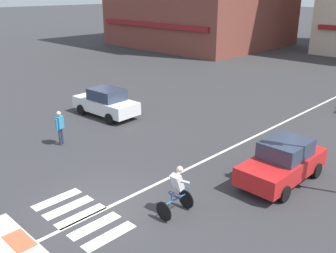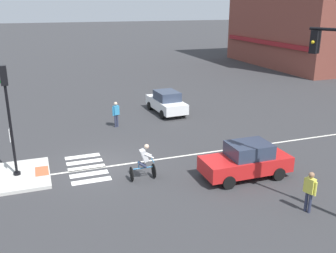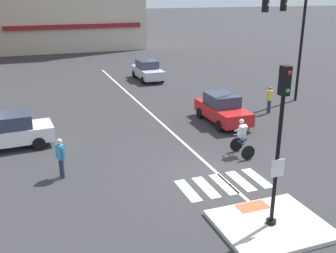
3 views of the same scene
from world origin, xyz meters
The scene contains 15 objects.
ground_plane centered at (0.00, 0.00, 0.00)m, with size 300.00×300.00×0.00m, color #333335.
traffic_island centered at (0.00, -3.90, 0.07)m, with size 3.39×2.87×0.15m, color beige.
tactile_pad_front centered at (0.00, -2.81, 0.15)m, with size 1.10×0.60×0.01m, color #DB5B38.
signal_pole centered at (0.00, -3.91, 3.17)m, with size 0.44×0.38×5.02m.
crosswalk_stripe_a centered at (-1.52, -0.73, 0.00)m, with size 0.44×1.80×0.01m, color silver.
crosswalk_stripe_b centered at (-0.76, -0.73, 0.00)m, with size 0.44×1.80×0.01m, color silver.
crosswalk_stripe_c centered at (0.00, -0.73, 0.00)m, with size 0.44×1.80×0.01m, color silver.
crosswalk_stripe_d centered at (0.76, -0.73, 0.00)m, with size 0.44×1.80×0.01m, color silver.
crosswalk_stripe_e centered at (1.52, -0.73, 0.00)m, with size 0.44×1.80×0.01m, color silver.
lane_centre_line centered at (0.21, 10.00, 0.00)m, with size 0.14×28.00×0.01m, color silver.
car_white_cross_left centered at (-7.81, 6.19, 0.81)m, with size 4.19×2.03×1.64m.
car_red_eastbound_mid centered at (3.47, 6.07, 0.81)m, with size 1.87×4.11×1.64m.
cyclist centered at (2.12, 1.59, 0.87)m, with size 0.68×1.10×1.68m.
pedestrian_at_curb_left centered at (-5.82, 2.04, 0.98)m, with size 0.35×0.51×1.67m.
pedestrian_waiting_far_side centered at (7.00, 6.70, 0.98)m, with size 0.53×0.32×1.67m.
Camera 2 is at (17.22, -2.69, 7.68)m, focal length 40.24 mm.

